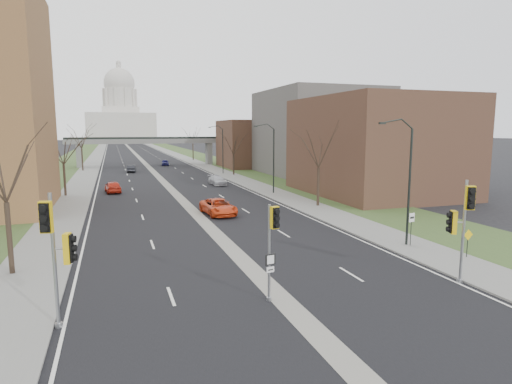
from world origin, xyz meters
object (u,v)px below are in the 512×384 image
car_right_far (165,162)px  signal_pole_right (462,217)px  car_left_near (113,187)px  car_right_mid (217,180)px  car_left_far (132,169)px  warning_sign (468,239)px  speed_limit_sign (411,223)px  car_right_near (218,207)px  signal_pole_left (57,242)px  signal_pole_median (272,235)px

car_right_far → signal_pole_right: bearing=-81.4°
car_left_near → car_right_mid: 14.97m
signal_pole_right → car_left_near: 44.12m
signal_pole_right → car_left_far: bearing=124.5°
car_left_near → warning_sign: bearing=114.1°
speed_limit_sign → car_left_far: (-15.89, 60.84, -1.00)m
car_left_far → car_right_near: size_ratio=0.76×
signal_pole_right → car_right_mid: signal_pole_right is taller
car_left_far → car_right_far: bearing=-113.5°
speed_limit_sign → car_left_far: speed_limit_sign is taller
signal_pole_left → speed_limit_sign: (21.55, 5.83, -1.99)m
signal_pole_left → signal_pole_right: size_ratio=1.02×
car_left_far → car_right_near: 45.84m
speed_limit_sign → signal_pole_median: bearing=-163.1°
signal_pole_median → car_right_mid: signal_pole_median is taller
speed_limit_sign → car_left_far: 62.89m
car_left_far → car_right_mid: (11.07, -23.72, -0.01)m
car_right_mid → signal_pole_left: bearing=-115.8°
signal_pole_median → car_right_mid: 43.84m
signal_pole_left → signal_pole_right: bearing=9.3°
signal_pole_median → car_right_mid: bearing=68.5°
signal_pole_left → car_right_near: signal_pole_left is taller
signal_pole_median → warning_sign: (14.07, 2.56, -1.97)m
car_right_far → car_left_far: bearing=-115.1°
warning_sign → car_left_far: 66.58m
signal_pole_median → warning_sign: signal_pole_median is taller
signal_pole_right → car_right_mid: 44.10m
warning_sign → car_left_near: bearing=118.6°
signal_pole_left → warning_sign: (23.12, 2.42, -2.40)m
signal_pole_median → car_left_far: signal_pole_median is taller
car_left_near → signal_pole_left: bearing=81.6°
warning_sign → car_right_near: 22.03m
signal_pole_median → car_right_far: bearing=75.4°
car_left_far → signal_pole_left: bearing=91.5°
signal_pole_left → signal_pole_right: signal_pole_left is taller
signal_pole_median → speed_limit_sign: bearing=14.1°
speed_limit_sign → car_right_far: bearing=87.5°
signal_pole_right → speed_limit_sign: signal_pole_right is taller
speed_limit_sign → warning_sign: 3.78m
signal_pole_median → car_right_far: (4.54, 80.62, -2.58)m
signal_pole_right → warning_sign: (3.97, 3.41, -2.34)m
signal_pole_right → car_right_mid: (-2.42, 43.94, -2.94)m
signal_pole_median → car_left_near: 40.43m
signal_pole_left → car_left_far: 66.97m
car_left_far → signal_pole_right: bearing=107.6°
signal_pole_right → car_right_far: bearing=117.1°
car_left_near → car_right_far: bearing=-111.0°
car_left_near → car_right_near: size_ratio=0.83×
signal_pole_left → car_left_far: size_ratio=1.36×
signal_pole_median → car_right_far: signal_pole_median is taller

